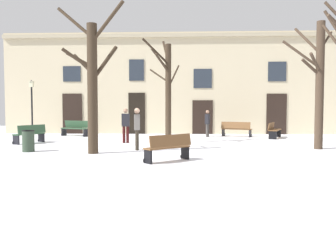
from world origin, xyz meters
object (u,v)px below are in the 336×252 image
Objects in this scene: bench_by_litter_bin at (236,129)px; bench_far_corner at (75,128)px; person_strolling at (137,127)px; bench_back_to_back_right at (274,130)px; person_near_bench at (126,124)px; tree_near_facade at (167,88)px; tree_left_of_center at (318,82)px; litter_bin at (28,141)px; tree_right_of_center at (92,81)px; bench_near_lamp at (30,134)px; bench_near_center_tree at (168,147)px; person_by_shop_door at (207,122)px; streetlamp at (32,101)px.

bench_by_litter_bin is 9.77m from bench_far_corner.
bench_far_corner is 1.09× the size of person_strolling.
person_near_bench is at bearing 134.38° from bench_back_to_back_right.
person_strolling is (-1.12, -2.71, -1.71)m from tree_near_facade.
litter_bin is (-11.72, -1.38, -2.39)m from tree_left_of_center.
tree_right_of_center is 9.22m from tree_left_of_center.
person_strolling is (5.57, -2.47, 0.49)m from bench_near_lamp.
bench_by_litter_bin is at bearing 138.82° from bench_near_lamp.
tree_left_of_center reaches higher than litter_bin.
litter_bin is 13.06m from bench_back_to_back_right.
person_near_bench is (0.61, 3.92, -1.78)m from tree_right_of_center.
bench_near_center_tree is 0.90× the size of person_near_bench.
bench_by_litter_bin is at bearing -62.89° from person_by_shop_door.
bench_far_corner is (-11.77, 0.94, 0.02)m from bench_back_to_back_right.
person_by_shop_door is at bearing 141.45° from bench_near_lamp.
bench_near_lamp is (-12.66, -3.37, -0.01)m from bench_back_to_back_right.
person_strolling reaches higher than bench_near_lamp.
streetlamp is at bearing -130.55° from bench_near_lamp.
tree_left_of_center is 3.32× the size of person_by_shop_door.
litter_bin is at bearing 50.09° from bench_near_lamp.
litter_bin is 0.52× the size of bench_near_lamp.
tree_left_of_center reaches higher than bench_far_corner.
person_near_bench reaches higher than bench_near_center_tree.
bench_near_lamp reaches higher than bench_near_center_tree.
bench_back_to_back_right is 1.00× the size of bench_by_litter_bin.
person_near_bench is at bearing 165.68° from tree_left_of_center.
bench_far_corner is at bearing 93.62° from litter_bin.
person_near_bench is at bearing 177.10° from tree_near_facade.
bench_far_corner is at bearing 109.13° from bench_back_to_back_right.
bench_near_lamp is 6.12m from person_strolling.
bench_far_corner is (2.85, -0.40, -1.63)m from streetlamp.
tree_right_of_center is 3.09× the size of bench_by_litter_bin.
streetlamp reaches higher than bench_by_litter_bin.
person_near_bench is (3.28, 3.53, 0.51)m from litter_bin.
tree_right_of_center is at bearing 152.56° from bench_back_to_back_right.
bench_near_center_tree is (5.61, -2.26, 0.03)m from litter_bin.
tree_left_of_center reaches higher than person_by_shop_door.
person_near_bench is (-2.33, 5.79, 0.48)m from bench_near_center_tree.
litter_bin is 0.47× the size of bench_back_to_back_right.
person_strolling is 2.96m from person_near_bench.
tree_right_of_center is 2.59m from person_strolling.
tree_left_of_center is 2.91× the size of bench_back_to_back_right.
bench_near_center_tree is at bearing -87.18° from tree_near_facade.
bench_back_to_back_right is 10.49m from bench_near_center_tree.
bench_far_corner is (-6.08, 9.76, 0.03)m from bench_near_center_tree.
bench_near_center_tree is at bearing 170.90° from bench_back_to_back_right.
bench_by_litter_bin is at bearing -149.80° from person_near_bench.
bench_near_lamp is 0.88× the size of bench_far_corner.
bench_near_center_tree is at bearing 78.89° from bench_near_lamp.
tree_near_facade is at bearing 118.93° from bench_near_lamp.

